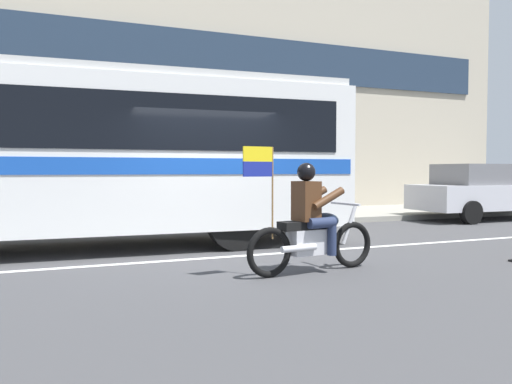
% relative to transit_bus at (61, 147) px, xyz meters
% --- Properties ---
extents(ground_plane, '(60.00, 60.00, 0.00)m').
position_rel_transit_bus_xyz_m(ground_plane, '(2.37, -1.19, -1.88)').
color(ground_plane, '#3D3D3F').
extents(sidewalk_curb, '(28.00, 3.80, 0.15)m').
position_rel_transit_bus_xyz_m(sidewalk_curb, '(2.37, 3.91, -1.81)').
color(sidewalk_curb, gray).
rests_on(sidewalk_curb, ground_plane).
extents(lane_center_stripe, '(26.60, 0.14, 0.01)m').
position_rel_transit_bus_xyz_m(lane_center_stripe, '(2.37, -1.79, -1.88)').
color(lane_center_stripe, silver).
rests_on(lane_center_stripe, ground_plane).
extents(transit_bus, '(10.75, 3.01, 3.22)m').
position_rel_transit_bus_xyz_m(transit_bus, '(0.00, 0.00, 0.00)').
color(transit_bus, white).
rests_on(transit_bus, ground_plane).
extents(motorcycle_with_rider, '(2.18, 0.68, 1.78)m').
position_rel_transit_bus_xyz_m(motorcycle_with_rider, '(3.29, -3.43, -1.22)').
color(motorcycle_with_rider, black).
rests_on(motorcycle_with_rider, ground_plane).
extents(parked_sedan_curbside, '(4.35, 1.91, 1.64)m').
position_rel_transit_bus_xyz_m(parked_sedan_curbside, '(11.57, 1.39, -1.03)').
color(parked_sedan_curbside, silver).
rests_on(parked_sedan_curbside, ground_plane).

